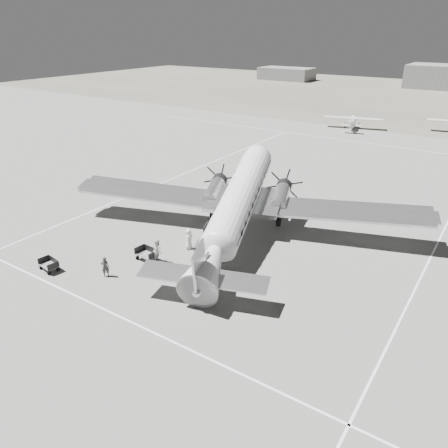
# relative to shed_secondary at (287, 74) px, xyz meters

# --- Properties ---
(ground) EXTENTS (260.00, 260.00, 0.00)m
(ground) POSITION_rel_shed_secondary_xyz_m (55.00, -115.00, -2.00)
(ground) COLOR slate
(ground) RESTS_ON ground
(taxi_line_near) EXTENTS (60.00, 0.15, 0.01)m
(taxi_line_near) POSITION_rel_shed_secondary_xyz_m (55.00, -129.00, -1.99)
(taxi_line_near) COLOR silver
(taxi_line_near) RESTS_ON ground
(taxi_line_right) EXTENTS (0.15, 80.00, 0.01)m
(taxi_line_right) POSITION_rel_shed_secondary_xyz_m (67.00, -115.00, -1.99)
(taxi_line_right) COLOR silver
(taxi_line_right) RESTS_ON ground
(taxi_line_left) EXTENTS (0.15, 60.00, 0.01)m
(taxi_line_left) POSITION_rel_shed_secondary_xyz_m (37.00, -105.00, -1.99)
(taxi_line_left) COLOR silver
(taxi_line_left) RESTS_ON ground
(taxi_line_horizon) EXTENTS (90.00, 0.15, 0.01)m
(taxi_line_horizon) POSITION_rel_shed_secondary_xyz_m (55.00, -75.00, -1.99)
(taxi_line_horizon) COLOR silver
(taxi_line_horizon) RESTS_ON ground
(shed_secondary) EXTENTS (18.00, 10.00, 4.00)m
(shed_secondary) POSITION_rel_shed_secondary_xyz_m (0.00, 0.00, 0.00)
(shed_secondary) COLOR slate
(shed_secondary) RESTS_ON ground
(dc3_airliner) EXTENTS (37.62, 31.40, 6.13)m
(dc3_airliner) POSITION_rel_shed_secondary_xyz_m (52.37, -115.48, 1.07)
(dc3_airliner) COLOR silver
(dc3_airliner) RESTS_ON ground
(light_plane_left) EXTENTS (12.30, 10.92, 2.17)m
(light_plane_left) POSITION_rel_shed_secondary_xyz_m (45.66, -65.87, -0.92)
(light_plane_left) COLOR silver
(light_plane_left) RESTS_ON ground
(baggage_cart_near) EXTENTS (1.89, 1.41, 1.01)m
(baggage_cart_near) POSITION_rel_shed_secondary_xyz_m (48.46, -122.57, -1.50)
(baggage_cart_near) COLOR slate
(baggage_cart_near) RESTS_ON ground
(baggage_cart_far) EXTENTS (1.74, 1.34, 0.90)m
(baggage_cart_far) POSITION_rel_shed_secondary_xyz_m (43.41, -127.81, -1.55)
(baggage_cart_far) COLOR slate
(baggage_cart_far) RESTS_ON ground
(ground_crew) EXTENTS (0.69, 0.67, 1.59)m
(ground_crew) POSITION_rel_shed_secondary_xyz_m (47.61, -126.02, -1.21)
(ground_crew) COLOR #2F2F2F
(ground_crew) RESTS_ON ground
(ramp_agent) EXTENTS (0.94, 1.09, 1.94)m
(ramp_agent) POSITION_rel_shed_secondary_xyz_m (49.39, -122.23, -1.03)
(ramp_agent) COLOR #AEAEAC
(ramp_agent) RESTS_ON ground
(passenger) EXTENTS (0.85, 1.02, 1.78)m
(passenger) POSITION_rel_shed_secondary_xyz_m (50.01, -119.16, -1.11)
(passenger) COLOR silver
(passenger) RESTS_ON ground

